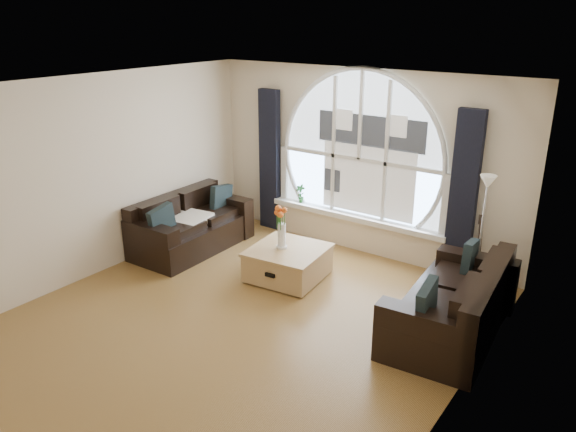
# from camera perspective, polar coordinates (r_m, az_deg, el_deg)

# --- Properties ---
(ground) EXTENTS (5.00, 5.50, 0.01)m
(ground) POSITION_cam_1_polar(r_m,az_deg,el_deg) (6.67, -4.58, -10.70)
(ground) COLOR brown
(ground) RESTS_ON ground
(ceiling) EXTENTS (5.00, 5.50, 0.01)m
(ceiling) POSITION_cam_1_polar(r_m,az_deg,el_deg) (5.77, -5.33, 12.96)
(ceiling) COLOR silver
(ceiling) RESTS_ON ground
(wall_back) EXTENTS (5.00, 0.01, 2.70)m
(wall_back) POSITION_cam_1_polar(r_m,az_deg,el_deg) (8.28, 7.50, 5.56)
(wall_back) COLOR beige
(wall_back) RESTS_ON ground
(wall_left) EXTENTS (0.01, 5.50, 2.70)m
(wall_left) POSITION_cam_1_polar(r_m,az_deg,el_deg) (7.88, -18.99, 3.86)
(wall_left) COLOR beige
(wall_left) RESTS_ON ground
(wall_right) EXTENTS (0.01, 5.50, 2.70)m
(wall_right) POSITION_cam_1_polar(r_m,az_deg,el_deg) (4.96, 17.81, -5.48)
(wall_right) COLOR beige
(wall_right) RESTS_ON ground
(attic_slope) EXTENTS (0.92, 5.50, 0.72)m
(attic_slope) POSITION_cam_1_polar(r_m,az_deg,el_deg) (4.73, 15.65, 6.37)
(attic_slope) COLOR silver
(attic_slope) RESTS_ON ground
(arched_window) EXTENTS (2.60, 0.06, 2.15)m
(arched_window) POSITION_cam_1_polar(r_m,az_deg,el_deg) (8.19, 7.48, 7.38)
(arched_window) COLOR silver
(arched_window) RESTS_ON wall_back
(window_sill) EXTENTS (2.90, 0.22, 0.08)m
(window_sill) POSITION_cam_1_polar(r_m,az_deg,el_deg) (8.44, 6.92, -0.10)
(window_sill) COLOR white
(window_sill) RESTS_ON wall_back
(window_frame) EXTENTS (2.76, 0.08, 2.15)m
(window_frame) POSITION_cam_1_polar(r_m,az_deg,el_deg) (8.16, 7.38, 7.34)
(window_frame) COLOR white
(window_frame) RESTS_ON wall_back
(neighbor_house) EXTENTS (1.70, 0.02, 1.50)m
(neighbor_house) POSITION_cam_1_polar(r_m,az_deg,el_deg) (8.14, 8.33, 6.35)
(neighbor_house) COLOR silver
(neighbor_house) RESTS_ON wall_back
(curtain_left) EXTENTS (0.35, 0.12, 2.30)m
(curtain_left) POSITION_cam_1_polar(r_m,az_deg,el_deg) (9.07, -1.88, 5.71)
(curtain_left) COLOR black
(curtain_left) RESTS_ON ground
(curtain_right) EXTENTS (0.35, 0.12, 2.30)m
(curtain_right) POSITION_cam_1_polar(r_m,az_deg,el_deg) (7.63, 17.60, 1.94)
(curtain_right) COLOR black
(curtain_right) RESTS_ON ground
(sofa_left) EXTENTS (0.97, 1.87, 0.82)m
(sofa_left) POSITION_cam_1_polar(r_m,az_deg,el_deg) (8.54, -9.88, -0.80)
(sofa_left) COLOR black
(sofa_left) RESTS_ON ground
(sofa_right) EXTENTS (1.11, 1.99, 0.85)m
(sofa_right) POSITION_cam_1_polar(r_m,az_deg,el_deg) (6.49, 16.52, -8.42)
(sofa_right) COLOR black
(sofa_right) RESTS_ON ground
(coffee_chest) EXTENTS (1.06, 1.06, 0.47)m
(coffee_chest) POSITION_cam_1_polar(r_m,az_deg,el_deg) (7.55, 0.01, -4.73)
(coffee_chest) COLOR tan
(coffee_chest) RESTS_ON ground
(throw_blanket) EXTENTS (0.61, 0.61, 0.10)m
(throw_blanket) POSITION_cam_1_polar(r_m,az_deg,el_deg) (8.44, -10.15, -0.36)
(throw_blanket) COLOR silver
(throw_blanket) RESTS_ON sofa_left
(vase_flowers) EXTENTS (0.24, 0.24, 0.70)m
(vase_flowers) POSITION_cam_1_polar(r_m,az_deg,el_deg) (7.35, -0.66, -0.50)
(vase_flowers) COLOR white
(vase_flowers) RESTS_ON coffee_chest
(floor_lamp) EXTENTS (0.24, 0.24, 1.60)m
(floor_lamp) POSITION_cam_1_polar(r_m,az_deg,el_deg) (7.27, 19.22, -2.10)
(floor_lamp) COLOR #B2B2B2
(floor_lamp) RESTS_ON ground
(guitar) EXTENTS (0.43, 0.37, 1.06)m
(guitar) POSITION_cam_1_polar(r_m,az_deg,el_deg) (7.56, 19.09, -3.44)
(guitar) COLOR brown
(guitar) RESTS_ON ground
(potted_plant) EXTENTS (0.16, 0.11, 0.29)m
(potted_plant) POSITION_cam_1_polar(r_m,az_deg,el_deg) (8.87, 1.31, 2.34)
(potted_plant) COLOR #1E6023
(potted_plant) RESTS_ON window_sill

